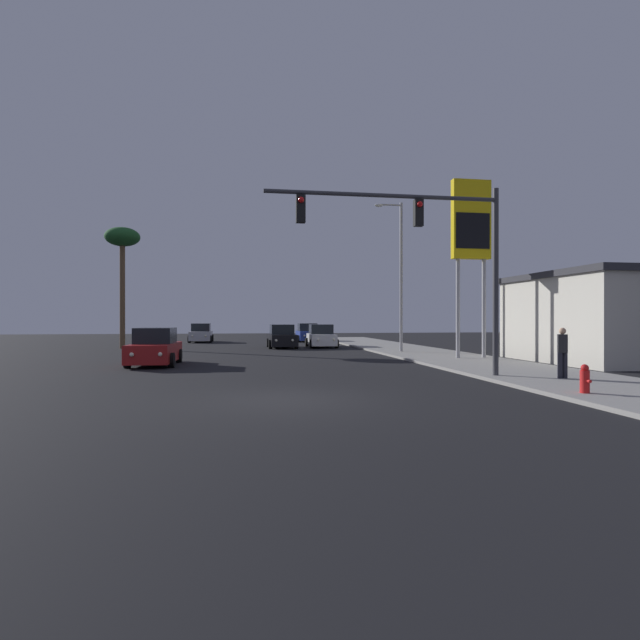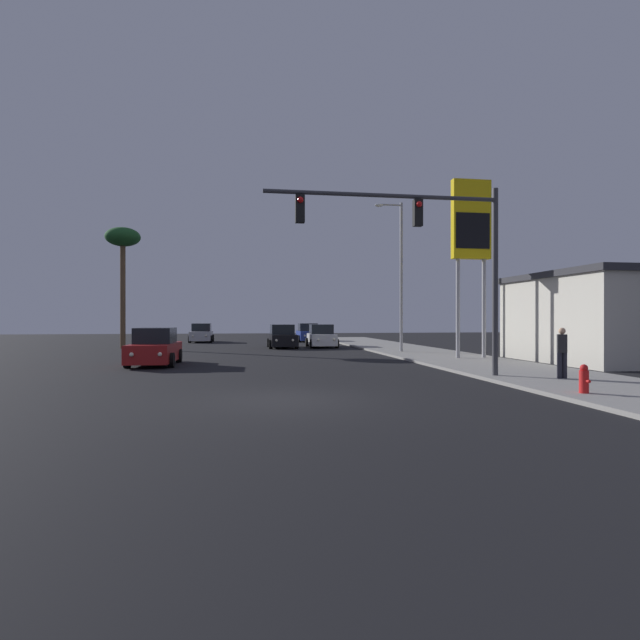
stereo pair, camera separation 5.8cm
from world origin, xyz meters
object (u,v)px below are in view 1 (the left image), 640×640
object	(u,v)px
car_silver	(201,334)
traffic_light_mast	(431,240)
car_red	(155,348)
car_black	(282,337)
pedestrian_on_sidewalk	(562,351)
gas_station_sign	(471,229)
fire_hydrant	(585,379)
car_white	(321,337)
street_lamp	(399,269)
palm_tree_mid	(122,243)
car_blue	(307,333)

from	to	relation	value
car_silver	traffic_light_mast	distance (m)	31.62
car_red	car_silver	xyz separation A→B (m)	(0.26, 22.58, 0.00)
car_black	pedestrian_on_sidewalk	distance (m)	22.27
gas_station_sign	fire_hydrant	xyz separation A→B (m)	(-2.53, -11.83, -6.13)
pedestrian_on_sidewalk	fire_hydrant	bearing A→B (deg)	-115.97
car_white	pedestrian_on_sidewalk	bearing A→B (deg)	104.61
car_black	fire_hydrant	xyz separation A→B (m)	(6.09, -24.01, -0.27)
street_lamp	traffic_light_mast	bearing A→B (deg)	-103.36
car_silver	pedestrian_on_sidewalk	bearing A→B (deg)	114.47
car_silver	fire_hydrant	bearing A→B (deg)	110.30
street_lamp	palm_tree_mid	distance (m)	19.45
car_silver	street_lamp	size ratio (longest dim) A/B	0.48
car_silver	car_white	bearing A→B (deg)	134.08
traffic_light_mast	palm_tree_mid	bearing A→B (deg)	125.43
car_red	car_silver	distance (m)	22.58
car_black	fire_hydrant	size ratio (longest dim) A/B	5.70
car_black	traffic_light_mast	bearing A→B (deg)	98.78
car_red	fire_hydrant	bearing A→B (deg)	139.75
car_black	gas_station_sign	bearing A→B (deg)	124.04
fire_hydrant	pedestrian_on_sidewalk	bearing A→B (deg)	64.03
fire_hydrant	palm_tree_mid	bearing A→B (deg)	124.76
fire_hydrant	street_lamp	bearing A→B (deg)	88.45
fire_hydrant	pedestrian_on_sidewalk	world-z (taller)	pedestrian_on_sidewalk
car_blue	street_lamp	world-z (taller)	street_lamp
car_white	fire_hydrant	size ratio (longest dim) A/B	5.71
car_red	car_blue	bearing A→B (deg)	-112.70
gas_station_sign	palm_tree_mid	size ratio (longest dim) A/B	1.06
car_black	gas_station_sign	distance (m)	16.02
street_lamp	palm_tree_mid	world-z (taller)	street_lamp
car_silver	gas_station_sign	bearing A→B (deg)	124.27
car_silver	car_black	bearing A→B (deg)	122.96
car_white	car_silver	bearing A→B (deg)	-43.75
traffic_light_mast	gas_station_sign	distance (m)	9.33
car_silver	street_lamp	distance (m)	21.74
fire_hydrant	palm_tree_mid	size ratio (longest dim) A/B	0.09
car_white	street_lamp	distance (m)	9.13
fire_hydrant	car_silver	bearing A→B (deg)	110.29
pedestrian_on_sidewalk	car_silver	bearing A→B (deg)	114.45
car_white	car_blue	size ratio (longest dim) A/B	1.01
car_white	car_black	distance (m)	2.93
car_silver	street_lamp	world-z (taller)	street_lamp
pedestrian_on_sidewalk	traffic_light_mast	bearing A→B (deg)	163.84
car_white	palm_tree_mid	world-z (taller)	palm_tree_mid
car_red	car_blue	size ratio (longest dim) A/B	1.00
car_blue	traffic_light_mast	bearing A→B (deg)	91.33
car_red	car_black	bearing A→B (deg)	-116.70
car_silver	car_white	xyz separation A→B (m)	(9.39, -9.70, 0.00)
street_lamp	pedestrian_on_sidewalk	xyz separation A→B (m)	(1.03, -14.08, -4.08)
car_silver	gas_station_sign	xyz separation A→B (m)	(15.09, -22.16, 5.86)
pedestrian_on_sidewalk	palm_tree_mid	xyz separation A→B (m)	(-18.74, 21.78, 6.36)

